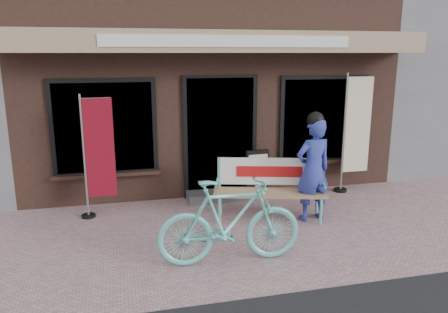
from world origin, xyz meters
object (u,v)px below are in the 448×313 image
object	(u,v)px
bench	(269,184)
menu_stand	(257,172)
bicycle	(230,222)
nobori_red	(97,155)
nobori_cream	(355,131)
person	(313,168)

from	to	relation	value
bench	menu_stand	size ratio (longest dim) A/B	2.10
bench	menu_stand	xyz separation A→B (m)	(0.14, 1.08, -0.12)
bicycle	nobori_red	xyz separation A→B (m)	(-1.63, 2.04, 0.47)
nobori_red	menu_stand	bearing A→B (deg)	4.64
nobori_red	menu_stand	xyz separation A→B (m)	(2.76, 0.40, -0.58)
bicycle	bench	bearing A→B (deg)	-34.23
nobori_cream	nobori_red	bearing A→B (deg)	-176.50
person	nobori_cream	distance (m)	1.84
bench	bicycle	xyz separation A→B (m)	(-0.99, -1.36, -0.01)
bench	person	bearing A→B (deg)	-5.11
bicycle	menu_stand	distance (m)	2.70
nobori_red	menu_stand	size ratio (longest dim) A/B	2.30
person	bicycle	bearing A→B (deg)	-153.11
nobori_cream	bicycle	bearing A→B (deg)	-142.14
person	menu_stand	xyz separation A→B (m)	(-0.48, 1.32, -0.40)
bicycle	menu_stand	size ratio (longest dim) A/B	2.11
bicycle	nobori_red	distance (m)	2.65
bicycle	person	bearing A→B (deg)	-53.35
bench	bicycle	bearing A→B (deg)	-110.37
bicycle	nobori_cream	world-z (taller)	nobori_cream
bicycle	nobori_cream	xyz separation A→B (m)	(2.99, 2.31, 0.60)
bicycle	menu_stand	world-z (taller)	bicycle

